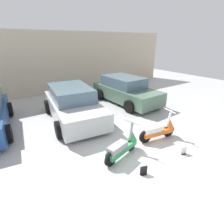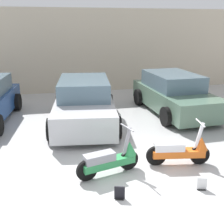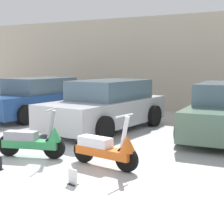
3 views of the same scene
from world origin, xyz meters
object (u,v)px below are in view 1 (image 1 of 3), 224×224
object	(u,v)px
scooter_front_right	(159,130)
placard_near_left_scooter	(144,171)
placard_near_right_scooter	(183,151)
scooter_front_left	(123,146)
car_rear_center	(73,104)
car_rear_right	(125,90)

from	to	relation	value
scooter_front_right	placard_near_left_scooter	bearing A→B (deg)	-140.05
scooter_front_right	placard_near_right_scooter	world-z (taller)	scooter_front_right
scooter_front_left	car_rear_center	bearing A→B (deg)	77.17
scooter_front_right	placard_near_left_scooter	distance (m)	2.03
scooter_front_left	car_rear_right	distance (m)	5.19
car_rear_right	placard_near_right_scooter	size ratio (longest dim) A/B	16.56
car_rear_right	placard_near_left_scooter	bearing A→B (deg)	-35.87
scooter_front_left	car_rear_right	bearing A→B (deg)	35.69
car_rear_right	scooter_front_left	bearing A→B (deg)	-41.28
scooter_front_left	car_rear_right	xyz separation A→B (m)	(3.28, 4.01, 0.32)
placard_near_right_scooter	scooter_front_left	bearing A→B (deg)	148.42
scooter_front_left	placard_near_left_scooter	distance (m)	0.98
scooter_front_right	car_rear_center	distance (m)	3.87
scooter_front_right	car_rear_right	world-z (taller)	car_rear_right
car_rear_right	scooter_front_right	bearing A→B (deg)	-24.05
placard_near_left_scooter	scooter_front_left	bearing A→B (deg)	86.97
placard_near_left_scooter	placard_near_right_scooter	xyz separation A→B (m)	(1.68, -0.05, 0.00)
car_rear_center	placard_near_left_scooter	size ratio (longest dim) A/B	17.34
car_rear_center	scooter_front_left	bearing A→B (deg)	9.66
scooter_front_right	car_rear_right	distance (m)	4.25
scooter_front_left	placard_near_right_scooter	xyz separation A→B (m)	(1.63, -1.00, -0.25)
scooter_front_left	car_rear_right	world-z (taller)	car_rear_right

